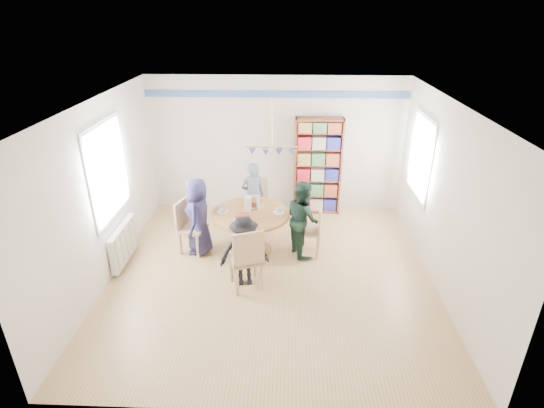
{
  "coord_description": "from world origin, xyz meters",
  "views": [
    {
      "loc": [
        0.23,
        -5.59,
        3.87
      ],
      "look_at": [
        0.0,
        0.4,
        1.05
      ],
      "focal_mm": 28.0,
      "sensor_mm": 36.0,
      "label": 1
    }
  ],
  "objects_px": {
    "dining_table": "(251,223)",
    "person_right": "(302,219)",
    "chair_left": "(188,224)",
    "person_near": "(244,251)",
    "chair_right": "(314,228)",
    "chair_near": "(247,257)",
    "person_far": "(253,196)",
    "radiator": "(124,243)",
    "person_left": "(198,216)",
    "chair_far": "(257,199)",
    "bookshelf": "(318,167)"
  },
  "relations": [
    {
      "from": "chair_left",
      "to": "chair_near",
      "type": "height_order",
      "value": "chair_near"
    },
    {
      "from": "radiator",
      "to": "person_near",
      "type": "bearing_deg",
      "value": -14.75
    },
    {
      "from": "chair_left",
      "to": "chair_right",
      "type": "relative_size",
      "value": 1.06
    },
    {
      "from": "person_right",
      "to": "radiator",
      "type": "bearing_deg",
      "value": 75.92
    },
    {
      "from": "chair_near",
      "to": "person_right",
      "type": "distance_m",
      "value": 1.36
    },
    {
      "from": "dining_table",
      "to": "chair_left",
      "type": "height_order",
      "value": "chair_left"
    },
    {
      "from": "dining_table",
      "to": "chair_right",
      "type": "xyz_separation_m",
      "value": [
        1.06,
        -0.01,
        -0.07
      ]
    },
    {
      "from": "chair_left",
      "to": "chair_near",
      "type": "distance_m",
      "value": 1.53
    },
    {
      "from": "person_far",
      "to": "chair_far",
      "type": "bearing_deg",
      "value": -136.71
    },
    {
      "from": "person_left",
      "to": "person_near",
      "type": "height_order",
      "value": "person_left"
    },
    {
      "from": "dining_table",
      "to": "bookshelf",
      "type": "distance_m",
      "value": 2.07
    },
    {
      "from": "person_right",
      "to": "person_far",
      "type": "relative_size",
      "value": 1.01
    },
    {
      "from": "chair_left",
      "to": "person_left",
      "type": "xyz_separation_m",
      "value": [
        0.19,
        -0.0,
        0.16
      ]
    },
    {
      "from": "chair_left",
      "to": "person_far",
      "type": "distance_m",
      "value": 1.39
    },
    {
      "from": "dining_table",
      "to": "person_near",
      "type": "distance_m",
      "value": 0.93
    },
    {
      "from": "dining_table",
      "to": "chair_right",
      "type": "relative_size",
      "value": 1.48
    },
    {
      "from": "radiator",
      "to": "chair_far",
      "type": "height_order",
      "value": "chair_far"
    },
    {
      "from": "chair_near",
      "to": "person_left",
      "type": "height_order",
      "value": "person_left"
    },
    {
      "from": "chair_right",
      "to": "person_left",
      "type": "distance_m",
      "value": 1.94
    },
    {
      "from": "chair_far",
      "to": "person_left",
      "type": "distance_m",
      "value": 1.41
    },
    {
      "from": "dining_table",
      "to": "chair_near",
      "type": "distance_m",
      "value": 1.08
    },
    {
      "from": "chair_right",
      "to": "radiator",
      "type": "bearing_deg",
      "value": -172.86
    },
    {
      "from": "dining_table",
      "to": "person_far",
      "type": "distance_m",
      "value": 0.92
    },
    {
      "from": "person_near",
      "to": "person_far",
      "type": "bearing_deg",
      "value": 79.03
    },
    {
      "from": "dining_table",
      "to": "person_right",
      "type": "height_order",
      "value": "person_right"
    },
    {
      "from": "chair_near",
      "to": "bookshelf",
      "type": "height_order",
      "value": "bookshelf"
    },
    {
      "from": "person_left",
      "to": "bookshelf",
      "type": "distance_m",
      "value": 2.67
    },
    {
      "from": "chair_far",
      "to": "person_far",
      "type": "xyz_separation_m",
      "value": [
        -0.07,
        -0.13,
        0.14
      ]
    },
    {
      "from": "radiator",
      "to": "dining_table",
      "type": "height_order",
      "value": "dining_table"
    },
    {
      "from": "dining_table",
      "to": "chair_near",
      "type": "bearing_deg",
      "value": -88.26
    },
    {
      "from": "chair_right",
      "to": "chair_near",
      "type": "distance_m",
      "value": 1.48
    },
    {
      "from": "radiator",
      "to": "person_right",
      "type": "xyz_separation_m",
      "value": [
        2.91,
        0.4,
        0.3
      ]
    },
    {
      "from": "person_left",
      "to": "person_far",
      "type": "relative_size",
      "value": 1.03
    },
    {
      "from": "dining_table",
      "to": "person_right",
      "type": "distance_m",
      "value": 0.87
    },
    {
      "from": "dining_table",
      "to": "person_left",
      "type": "relative_size",
      "value": 0.97
    },
    {
      "from": "radiator",
      "to": "bookshelf",
      "type": "distance_m",
      "value": 3.88
    },
    {
      "from": "chair_left",
      "to": "chair_near",
      "type": "relative_size",
      "value": 0.91
    },
    {
      "from": "chair_right",
      "to": "person_far",
      "type": "distance_m",
      "value": 1.44
    },
    {
      "from": "person_far",
      "to": "chair_near",
      "type": "bearing_deg",
      "value": 75.72
    },
    {
      "from": "chair_right",
      "to": "person_far",
      "type": "xyz_separation_m",
      "value": [
        -1.1,
        0.93,
        0.16
      ]
    },
    {
      "from": "person_far",
      "to": "bookshelf",
      "type": "bearing_deg",
      "value": -165.94
    },
    {
      "from": "person_left",
      "to": "person_right",
      "type": "xyz_separation_m",
      "value": [
        1.74,
        0.02,
        -0.02
      ]
    },
    {
      "from": "chair_near",
      "to": "person_left",
      "type": "distance_m",
      "value": 1.4
    },
    {
      "from": "chair_right",
      "to": "chair_far",
      "type": "bearing_deg",
      "value": 134.13
    },
    {
      "from": "chair_left",
      "to": "person_near",
      "type": "relative_size",
      "value": 0.82
    },
    {
      "from": "chair_far",
      "to": "chair_near",
      "type": "distance_m",
      "value": 2.12
    },
    {
      "from": "bookshelf",
      "to": "chair_left",
      "type": "bearing_deg",
      "value": -143.74
    },
    {
      "from": "dining_table",
      "to": "bookshelf",
      "type": "height_order",
      "value": "bookshelf"
    },
    {
      "from": "radiator",
      "to": "person_near",
      "type": "distance_m",
      "value": 2.11
    },
    {
      "from": "chair_right",
      "to": "person_near",
      "type": "height_order",
      "value": "person_near"
    }
  ]
}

